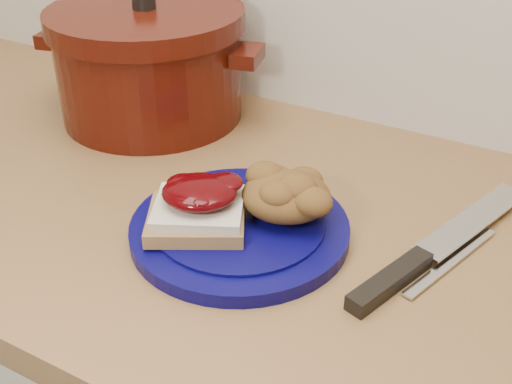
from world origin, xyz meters
The scene contains 7 objects.
plate centered at (0.02, 1.45, 0.91)m, with size 0.25×0.25×0.02m, color #070443.
sandwich centered at (-0.02, 1.42, 0.94)m, with size 0.14×0.13×0.05m.
stuffing_mound centered at (0.06, 1.48, 0.95)m, with size 0.10×0.09×0.05m, color brown.
chef_knife centered at (0.21, 1.49, 0.91)m, with size 0.12×0.31×0.02m.
butter_knife centered at (0.24, 1.51, 0.90)m, with size 0.16×0.01×0.00m, color silver.
dutch_oven centered at (-0.26, 1.66, 0.98)m, with size 0.35×0.35×0.18m.
pepper_grinder centered at (-0.35, 1.72, 0.97)m, with size 0.07×0.07×0.14m.
Camera 1 is at (0.33, 0.94, 1.33)m, focal length 45.00 mm.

